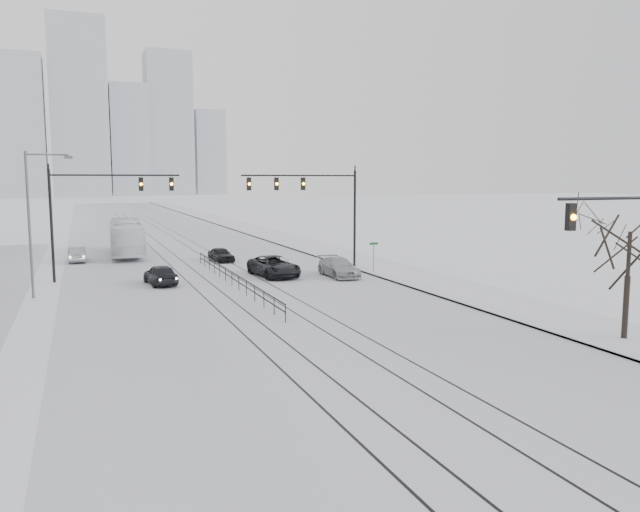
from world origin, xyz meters
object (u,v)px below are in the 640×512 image
(sedan_sb_outer, at_px, (77,255))
(sedan_nb_right, at_px, (339,267))
(sedan_sb_inner, at_px, (161,275))
(sedan_nb_far, at_px, (221,255))
(bare_tree, at_px, (630,243))
(box_truck, at_px, (126,238))
(sedan_nb_front, at_px, (274,266))

(sedan_sb_outer, xyz_separation_m, sedan_nb_right, (18.40, -16.10, 0.04))
(sedan_sb_inner, relative_size, sedan_nb_far, 1.14)
(bare_tree, height_order, sedan_nb_far, bare_tree)
(sedan_nb_far, xyz_separation_m, box_truck, (-7.54, 7.67, 1.09))
(sedan_sb_outer, bearing_deg, bare_tree, 122.03)
(bare_tree, height_order, sedan_sb_outer, bare_tree)
(sedan_nb_front, distance_m, sedan_nb_far, 10.12)
(sedan_sb_outer, height_order, sedan_nb_far, sedan_sb_outer)
(sedan_nb_front, bearing_deg, sedan_sb_outer, 127.97)
(sedan_sb_outer, distance_m, box_truck, 5.64)
(sedan_nb_front, xyz_separation_m, sedan_nb_far, (-1.90, 9.94, -0.14))
(bare_tree, xyz_separation_m, sedan_nb_far, (-11.20, 33.81, -3.86))
(sedan_nb_front, height_order, sedan_nb_right, sedan_nb_front)
(sedan_sb_inner, bearing_deg, bare_tree, 120.07)
(bare_tree, distance_m, sedan_nb_right, 22.87)
(bare_tree, relative_size, sedan_nb_far, 1.65)
(bare_tree, height_order, sedan_nb_front, bare_tree)
(sedan_nb_right, xyz_separation_m, sedan_nb_far, (-6.43, 11.77, -0.09))
(sedan_sb_outer, bearing_deg, box_truck, -142.32)
(bare_tree, distance_m, sedan_nb_front, 25.89)
(bare_tree, xyz_separation_m, box_truck, (-18.74, 41.48, -2.77))
(sedan_nb_right, height_order, sedan_nb_far, sedan_nb_right)
(sedan_nb_right, distance_m, sedan_nb_far, 13.41)
(bare_tree, distance_m, sedan_sb_outer, 44.79)
(sedan_nb_far, bearing_deg, sedan_sb_outer, 150.97)
(bare_tree, bearing_deg, box_truck, 114.31)
(box_truck, bearing_deg, sedan_nb_right, 127.69)
(sedan_sb_outer, distance_m, sedan_nb_far, 12.73)
(sedan_sb_outer, xyz_separation_m, sedan_nb_front, (13.87, -14.28, 0.10))
(sedan_sb_inner, bearing_deg, sedan_nb_front, 177.36)
(bare_tree, relative_size, box_truck, 0.49)
(sedan_nb_right, relative_size, sedan_nb_far, 1.33)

